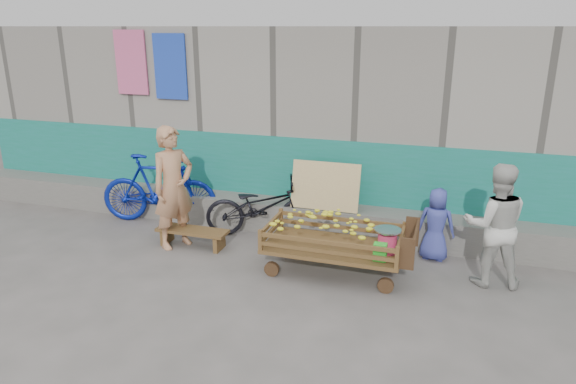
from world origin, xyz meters
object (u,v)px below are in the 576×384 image
(bicycle_dark, at_px, (262,207))
(bicycle_blue, at_px, (159,189))
(bench, at_px, (192,234))
(woman, at_px, (495,225))
(vendor_man, at_px, (173,188))
(child, at_px, (436,224))
(banana_cart, at_px, (331,234))

(bicycle_dark, relative_size, bicycle_blue, 0.90)
(bench, bearing_deg, woman, 1.59)
(woman, height_order, bicycle_blue, woman)
(vendor_man, relative_size, bicycle_blue, 0.94)
(woman, bearing_deg, bicycle_dark, -18.04)
(child, distance_m, bicycle_blue, 4.24)
(woman, relative_size, child, 1.52)
(bench, bearing_deg, bicycle_dark, 42.19)
(child, distance_m, bicycle_dark, 2.51)
(banana_cart, distance_m, bench, 2.10)
(bench, relative_size, child, 1.04)
(woman, distance_m, child, 0.88)
(banana_cart, distance_m, vendor_man, 2.32)
(bicycle_blue, bearing_deg, bicycle_dark, -102.23)
(child, bearing_deg, bicycle_dark, 5.14)
(vendor_man, xyz_separation_m, woman, (4.19, 0.15, -0.11))
(bench, bearing_deg, child, 10.53)
(banana_cart, xyz_separation_m, bicycle_blue, (-3.01, 0.93, 0.02))
(banana_cart, relative_size, bicycle_dark, 1.12)
(bench, xyz_separation_m, bicycle_blue, (-0.95, 0.71, 0.37))
(vendor_man, relative_size, woman, 1.14)
(child, bearing_deg, banana_cart, 41.40)
(banana_cart, height_order, child, child)
(bicycle_blue, bearing_deg, vendor_man, -148.75)
(bench, distance_m, bicycle_dark, 1.09)
(bench, relative_size, bicycle_dark, 0.62)
(woman, distance_m, bicycle_dark, 3.25)
(child, height_order, bicycle_dark, child)
(child, bearing_deg, bicycle_blue, 6.09)
(bicycle_dark, bearing_deg, child, -111.67)
(woman, distance_m, bicycle_blue, 4.95)
(bicycle_dark, height_order, bicycle_blue, bicycle_blue)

